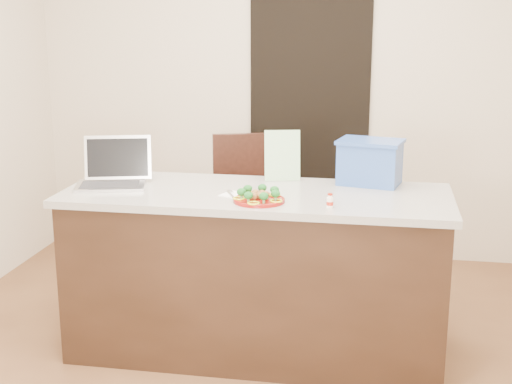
% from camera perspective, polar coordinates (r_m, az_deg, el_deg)
% --- Properties ---
extents(ground, '(4.00, 4.00, 0.00)m').
position_cam_1_polar(ground, '(3.90, -0.67, -14.13)').
color(ground, brown).
rests_on(ground, ground).
extents(room_shell, '(4.00, 4.00, 4.00)m').
position_cam_1_polar(room_shell, '(3.44, -0.75, 10.38)').
color(room_shell, white).
rests_on(room_shell, ground).
extents(doorway, '(0.90, 0.02, 2.00)m').
position_cam_1_polar(doorway, '(5.44, 4.27, 5.18)').
color(doorway, black).
rests_on(doorway, ground).
extents(island, '(2.06, 0.76, 0.92)m').
position_cam_1_polar(island, '(3.93, -0.00, -6.47)').
color(island, black).
rests_on(island, ground).
extents(plate, '(0.26, 0.26, 0.02)m').
position_cam_1_polar(plate, '(3.59, 0.25, -0.62)').
color(plate, maroon).
rests_on(plate, island).
extents(meatballs, '(0.10, 0.10, 0.04)m').
position_cam_1_polar(meatballs, '(3.59, 0.25, -0.22)').
color(meatballs, brown).
rests_on(meatballs, plate).
extents(broccoli, '(0.22, 0.22, 0.04)m').
position_cam_1_polar(broccoli, '(3.58, 0.25, 0.01)').
color(broccoli, '#134A1A').
rests_on(broccoli, plate).
extents(pepper_rings, '(0.26, 0.25, 0.01)m').
position_cam_1_polar(pepper_rings, '(3.59, 0.25, -0.48)').
color(pepper_rings, yellow).
rests_on(pepper_rings, plate).
extents(napkin, '(0.17, 0.17, 0.01)m').
position_cam_1_polar(napkin, '(3.72, -1.68, -0.22)').
color(napkin, white).
rests_on(napkin, island).
extents(fork, '(0.07, 0.16, 0.00)m').
position_cam_1_polar(fork, '(3.73, -1.95, -0.09)').
color(fork, silver).
rests_on(fork, napkin).
extents(knife, '(0.03, 0.19, 0.01)m').
position_cam_1_polar(knife, '(3.70, -1.28, -0.21)').
color(knife, white).
rests_on(knife, napkin).
extents(yogurt_bottle, '(0.03, 0.03, 0.07)m').
position_cam_1_polar(yogurt_bottle, '(3.49, 5.93, -0.79)').
color(yogurt_bottle, white).
rests_on(yogurt_bottle, island).
extents(laptop, '(0.42, 0.38, 0.26)m').
position_cam_1_polar(laptop, '(4.01, -11.28, 1.58)').
color(laptop, '#AEADB2').
rests_on(laptop, island).
extents(leaflet, '(0.21, 0.09, 0.28)m').
position_cam_1_polar(leaflet, '(4.02, 2.12, 2.93)').
color(leaflet, white).
rests_on(leaflet, island).
extents(blue_box, '(0.39, 0.32, 0.25)m').
position_cam_1_polar(blue_box, '(3.99, 9.10, 2.40)').
color(blue_box, '#2C51A2').
rests_on(blue_box, island).
extents(chair, '(0.59, 0.60, 1.06)m').
position_cam_1_polar(chair, '(4.74, -0.90, -1.01)').
color(chair, '#33160F').
rests_on(chair, ground).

